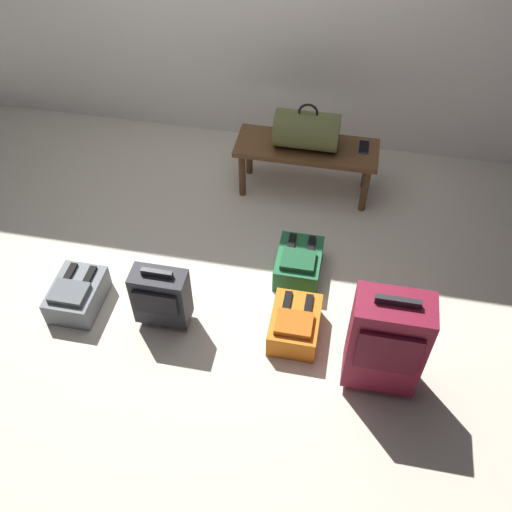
# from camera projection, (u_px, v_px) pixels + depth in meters

# --- Properties ---
(ground_plane) EXTENTS (6.60, 6.60, 0.00)m
(ground_plane) POSITION_uv_depth(u_px,v_px,m) (192.00, 270.00, 3.78)
(ground_plane) COLOR beige
(bench) EXTENTS (1.00, 0.36, 0.40)m
(bench) POSITION_uv_depth(u_px,v_px,m) (306.00, 153.00, 4.06)
(bench) COLOR brown
(bench) RESTS_ON ground
(duffel_bag_olive) EXTENTS (0.44, 0.26, 0.34)m
(duffel_bag_olive) POSITION_uv_depth(u_px,v_px,m) (307.00, 130.00, 3.92)
(duffel_bag_olive) COLOR #51562D
(duffel_bag_olive) RESTS_ON bench
(cell_phone) EXTENTS (0.07, 0.14, 0.01)m
(cell_phone) POSITION_uv_depth(u_px,v_px,m) (364.00, 147.00, 4.00)
(cell_phone) COLOR #191E4C
(cell_phone) RESTS_ON bench
(suitcase_upright_burgundy) EXTENTS (0.39, 0.25, 0.72)m
(suitcase_upright_burgundy) POSITION_uv_depth(u_px,v_px,m) (386.00, 342.00, 2.95)
(suitcase_upright_burgundy) COLOR maroon
(suitcase_upright_burgundy) RESTS_ON ground
(suitcase_small_charcoal) EXTENTS (0.32, 0.19, 0.46)m
(suitcase_small_charcoal) POSITION_uv_depth(u_px,v_px,m) (161.00, 296.00, 3.32)
(suitcase_small_charcoal) COLOR black
(suitcase_small_charcoal) RESTS_ON ground
(backpack_orange) EXTENTS (0.28, 0.38, 0.21)m
(backpack_orange) POSITION_uv_depth(u_px,v_px,m) (295.00, 324.00, 3.37)
(backpack_orange) COLOR orange
(backpack_orange) RESTS_ON ground
(backpack_green) EXTENTS (0.28, 0.38, 0.21)m
(backpack_green) POSITION_uv_depth(u_px,v_px,m) (299.00, 263.00, 3.69)
(backpack_green) COLOR #1E6038
(backpack_green) RESTS_ON ground
(backpack_grey) EXTENTS (0.28, 0.38, 0.21)m
(backpack_grey) POSITION_uv_depth(u_px,v_px,m) (77.00, 294.00, 3.52)
(backpack_grey) COLOR slate
(backpack_grey) RESTS_ON ground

